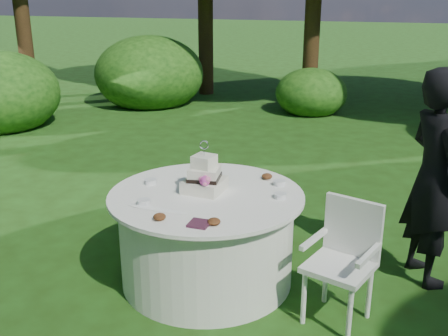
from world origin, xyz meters
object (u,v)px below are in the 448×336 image
(cake, at_px, (204,178))
(chair, at_px, (345,253))
(guest, at_px, (435,178))
(napkins, at_px, (199,224))
(table, at_px, (207,237))

(cake, bearing_deg, chair, -10.18)
(guest, distance_m, cake, 1.83)
(guest, xyz_separation_m, chair, (-0.58, -0.80, -0.36))
(cake, bearing_deg, guest, 18.75)
(napkins, xyz_separation_m, cake, (-0.20, 0.61, 0.10))
(table, distance_m, chair, 1.14)
(chair, bearing_deg, guest, 53.73)
(napkins, height_order, guest, guest)
(guest, relative_size, chair, 1.97)
(guest, bearing_deg, cake, 80.10)
(napkins, relative_size, cake, 0.33)
(chair, bearing_deg, cake, 169.82)
(guest, distance_m, table, 1.88)
(napkins, relative_size, chair, 0.16)
(guest, bearing_deg, napkins, 99.31)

